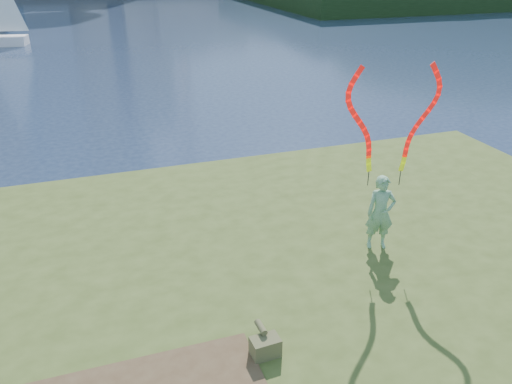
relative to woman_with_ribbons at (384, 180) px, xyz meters
name	(u,v)px	position (x,y,z in m)	size (l,w,h in m)	color
ground	(248,302)	(-2.69, 0.09, -2.23)	(320.00, 320.00, 0.00)	#1A2741
grassy_knoll	(294,374)	(-2.69, -2.20, -1.90)	(20.00, 18.00, 0.80)	#3A4A1A
woman_with_ribbons	(384,180)	(0.00, 0.00, 0.00)	(1.93, 0.63, 3.91)	#19681F
canvas_bag	(265,345)	(-3.13, -2.11, -1.27)	(0.43, 0.49, 0.40)	#474F29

